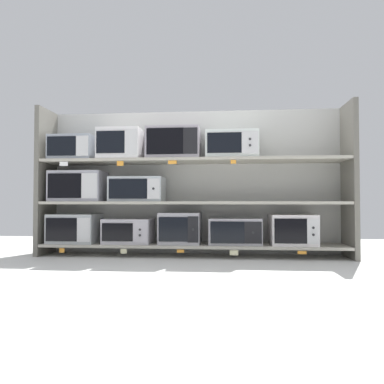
% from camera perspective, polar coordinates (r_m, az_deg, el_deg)
% --- Properties ---
extents(ground, '(7.18, 6.00, 0.02)m').
position_cam_1_polar(ground, '(2.92, -1.80, -13.01)').
color(ground, silver).
extents(back_panel, '(3.38, 0.04, 1.59)m').
position_cam_1_polar(back_panel, '(4.10, 0.29, 1.57)').
color(back_panel, '#B2B2AD').
rests_on(back_panel, ground).
extents(upright_left, '(0.05, 0.43, 1.59)m').
position_cam_1_polar(upright_left, '(4.32, -21.91, 1.52)').
color(upright_left, '#68645B').
rests_on(upright_left, ground).
extents(upright_right, '(0.05, 0.43, 1.59)m').
position_cam_1_polar(upright_right, '(4.06, 23.44, 1.74)').
color(upright_right, '#68645B').
rests_on(upright_right, ground).
extents(shelf_0, '(3.18, 0.43, 0.03)m').
position_cam_1_polar(shelf_0, '(3.89, 0.00, -8.32)').
color(shelf_0, '#ADA899').
rests_on(shelf_0, ground).
extents(microwave_0, '(0.50, 0.40, 0.31)m').
position_cam_1_polar(microwave_0, '(4.18, -17.82, -5.43)').
color(microwave_0, '#A0A5A6').
rests_on(microwave_0, shelf_0).
extents(microwave_1, '(0.50, 0.38, 0.26)m').
position_cam_1_polar(microwave_1, '(3.99, -9.89, -6.02)').
color(microwave_1, '#B5B1B9').
rests_on(microwave_1, shelf_0).
extents(microwave_2, '(0.43, 0.37, 0.33)m').
position_cam_1_polar(microwave_2, '(3.88, -1.86, -5.67)').
color(microwave_2, '#A5A2A9').
rests_on(microwave_2, shelf_0).
extents(microwave_3, '(0.54, 0.35, 0.27)m').
position_cam_1_polar(microwave_3, '(3.85, 6.74, -6.12)').
color(microwave_3, '#A5A1A9').
rests_on(microwave_3, shelf_0).
extents(microwave_4, '(0.46, 0.41, 0.31)m').
position_cam_1_polar(microwave_4, '(3.91, 15.47, -5.70)').
color(microwave_4, silver).
rests_on(microwave_4, shelf_0).
extents(price_tag_0, '(0.05, 0.00, 0.05)m').
position_cam_1_polar(price_tag_0, '(4.03, -19.70, -8.61)').
color(price_tag_0, orange).
extents(price_tag_1, '(0.06, 0.00, 0.05)m').
position_cam_1_polar(price_tag_1, '(3.80, -10.65, -9.10)').
color(price_tag_1, beige).
extents(price_tag_2, '(0.07, 0.00, 0.03)m').
position_cam_1_polar(price_tag_2, '(3.69, -1.81, -9.24)').
color(price_tag_2, orange).
extents(price_tag_3, '(0.08, 0.00, 0.05)m').
position_cam_1_polar(price_tag_3, '(3.66, 6.58, -9.43)').
color(price_tag_3, beige).
extents(price_tag_4, '(0.09, 0.00, 0.03)m').
position_cam_1_polar(price_tag_4, '(3.74, 16.84, -9.07)').
color(price_tag_4, orange).
extents(shelf_1, '(3.18, 0.43, 0.03)m').
position_cam_1_polar(shelf_1, '(3.86, 0.00, -1.71)').
color(shelf_1, '#ADA899').
extents(microwave_5, '(0.57, 0.35, 0.33)m').
position_cam_1_polar(microwave_5, '(4.16, -17.36, 0.84)').
color(microwave_5, '#A3A2AE').
rests_on(microwave_5, shelf_1).
extents(microwave_6, '(0.57, 0.35, 0.26)m').
position_cam_1_polar(microwave_6, '(3.96, -8.54, 0.42)').
color(microwave_6, '#B1B9BE').
rests_on(microwave_6, shelf_1).
extents(shelf_2, '(3.18, 0.43, 0.03)m').
position_cam_1_polar(shelf_2, '(3.89, 0.00, 4.91)').
color(shelf_2, '#ADA899').
extents(microwave_7, '(0.47, 0.39, 0.26)m').
position_cam_1_polar(microwave_7, '(4.22, -17.91, 6.48)').
color(microwave_7, '#989FAB').
rests_on(microwave_7, shelf_2).
extents(microwave_8, '(0.45, 0.42, 0.33)m').
position_cam_1_polar(microwave_8, '(4.05, -10.94, 7.23)').
color(microwave_8, white).
rests_on(microwave_8, shelf_2).
extents(microwave_9, '(0.55, 0.40, 0.33)m').
position_cam_1_polar(microwave_9, '(3.93, -2.85, 7.51)').
color(microwave_9, '#A39CA6').
rests_on(microwave_9, shelf_2).
extents(microwave_10, '(0.54, 0.40, 0.28)m').
position_cam_1_polar(microwave_10, '(3.89, 6.23, 7.25)').
color(microwave_10, silver).
rests_on(microwave_10, shelf_2).
extents(price_tag_5, '(0.09, 0.00, 0.04)m').
position_cam_1_polar(price_tag_5, '(4.01, -19.44, 4.19)').
color(price_tag_5, white).
extents(price_tag_6, '(0.07, 0.00, 0.05)m').
position_cam_1_polar(price_tag_6, '(3.80, -11.18, 4.41)').
color(price_tag_6, orange).
extents(price_tag_7, '(0.09, 0.00, 0.04)m').
position_cam_1_polar(price_tag_7, '(3.69, -3.09, 4.67)').
color(price_tag_7, orange).
extents(price_tag_8, '(0.05, 0.00, 0.04)m').
position_cam_1_polar(price_tag_8, '(3.65, 6.49, 4.72)').
color(price_tag_8, orange).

